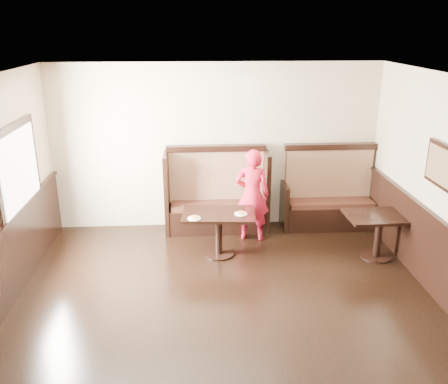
{
  "coord_description": "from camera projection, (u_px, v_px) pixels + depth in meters",
  "views": [
    {
      "loc": [
        -0.36,
        -4.29,
        3.36
      ],
      "look_at": [
        0.07,
        2.35,
        1.0
      ],
      "focal_mm": 38.0,
      "sensor_mm": 36.0,
      "label": 1
    }
  ],
  "objects": [
    {
      "name": "booth_neighbor",
      "position": [
        329.0,
        200.0,
        8.23
      ],
      "size": [
        1.65,
        0.72,
        1.45
      ],
      "color": "black",
      "rests_on": "ground"
    },
    {
      "name": "pizza_plate_right",
      "position": [
        241.0,
        213.0,
        7.05
      ],
      "size": [
        0.19,
        0.19,
        0.04
      ],
      "color": "white",
      "rests_on": "table_main"
    },
    {
      "name": "table_main",
      "position": [
        219.0,
        223.0,
        7.15
      ],
      "size": [
        1.13,
        0.76,
        0.69
      ],
      "rotation": [
        0.0,
        0.0,
        -0.08
      ],
      "color": "black",
      "rests_on": "ground"
    },
    {
      "name": "table_neighbor",
      "position": [
        379.0,
        226.0,
        7.07
      ],
      "size": [
        1.01,
        0.68,
        0.69
      ],
      "rotation": [
        0.0,
        0.0,
        0.03
      ],
      "color": "black",
      "rests_on": "ground"
    },
    {
      "name": "booth_main",
      "position": [
        217.0,
        200.0,
        8.1
      ],
      "size": [
        1.75,
        0.72,
        1.45
      ],
      "color": "black",
      "rests_on": "ground"
    },
    {
      "name": "room_shell",
      "position": [
        203.0,
        284.0,
        5.2
      ],
      "size": [
        7.0,
        7.0,
        7.0
      ],
      "color": "#C2AF8D",
      "rests_on": "ground"
    },
    {
      "name": "pizza_plate_left",
      "position": [
        194.0,
        218.0,
        6.88
      ],
      "size": [
        0.19,
        0.19,
        0.04
      ],
      "color": "white",
      "rests_on": "table_main"
    },
    {
      "name": "child",
      "position": [
        252.0,
        195.0,
        7.63
      ],
      "size": [
        0.6,
        0.44,
        1.52
      ],
      "primitive_type": "imported",
      "rotation": [
        0.0,
        0.0,
        3.0
      ],
      "color": "red",
      "rests_on": "ground"
    },
    {
      "name": "ground",
      "position": [
        232.0,
        350.0,
        5.17
      ],
      "size": [
        7.0,
        7.0,
        0.0
      ],
      "primitive_type": "plane",
      "color": "black",
      "rests_on": "ground"
    }
  ]
}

